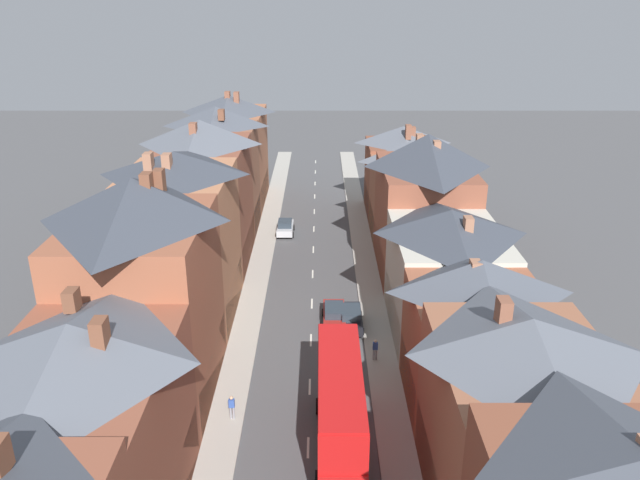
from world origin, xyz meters
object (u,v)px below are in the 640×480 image
car_parked_left_a (284,227)px  car_near_silver (333,315)px  pedestrian_mid_left (230,406)px  car_near_blue (349,317)px  pedestrian_mid_right (374,348)px  double_decker_bus_lead (338,408)px

car_parked_left_a → car_near_silver: bearing=-76.3°
car_parked_left_a → pedestrian_mid_left: (-1.59, -31.95, 0.23)m
car_near_blue → car_parked_left_a: car_near_blue is taller
car_near_blue → car_near_silver: size_ratio=0.98×
pedestrian_mid_left → pedestrian_mid_right: same height
car_near_blue → pedestrian_mid_right: pedestrian_mid_right is taller
double_decker_bus_lead → car_parked_left_a: 34.96m
pedestrian_mid_left → pedestrian_mid_right: 11.41m
car_near_silver → pedestrian_mid_right: 5.98m
car_near_blue → car_parked_left_a: size_ratio=1.14×
double_decker_bus_lead → pedestrian_mid_left: size_ratio=6.71×
car_near_silver → car_parked_left_a: (-4.90, 20.04, -0.04)m
double_decker_bus_lead → pedestrian_mid_left: double_decker_bus_lead is taller
car_parked_left_a → pedestrian_mid_right: bearing=-73.1°
car_near_blue → car_near_silver: bearing=165.0°
car_parked_left_a → car_near_blue: bearing=-73.1°
double_decker_bus_lead → car_near_silver: 14.65m
car_parked_left_a → pedestrian_mid_left: size_ratio=2.39×
pedestrian_mid_left → pedestrian_mid_right: bearing=35.5°
pedestrian_mid_left → pedestrian_mid_right: size_ratio=1.00×
pedestrian_mid_right → pedestrian_mid_left: bearing=-144.5°
car_near_blue → pedestrian_mid_left: bearing=-124.0°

